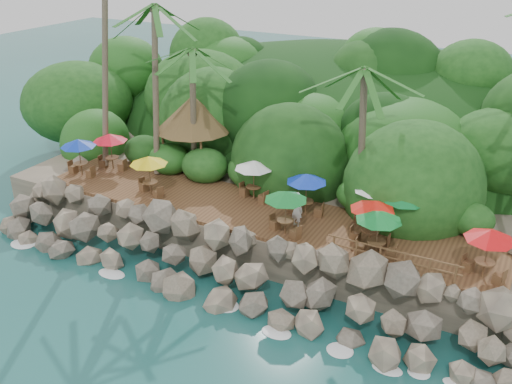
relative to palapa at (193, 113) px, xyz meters
The scene contains 12 objects.
ground 13.19m from the palapa, 56.96° to the right, with size 140.00×140.00×0.00m, color #19514F.
land_base 10.05m from the palapa, 43.18° to the left, with size 32.00×25.20×2.10m, color gray.
jungle_hill 16.10m from the palapa, 64.53° to the left, with size 44.80×28.00×15.40m, color #143811.
seawall 11.24m from the palapa, 50.85° to the right, with size 29.00×4.00×2.30m, color gray, non-canonical shape.
terrace 8.37m from the palapa, 31.35° to the right, with size 26.00×5.00×0.20m, color brown.
jungle_foliage 10.05m from the palapa, 38.09° to the left, with size 44.00×16.00×12.00m, color #143811, non-canonical shape.
foam_line 12.95m from the palapa, 56.16° to the right, with size 25.20×0.80×0.06m.
palms 9.93m from the palapa, ahead, with size 31.77×6.86×15.51m.
palapa is the anchor object (origin of this frame).
dining_clusters 8.89m from the palapa, 27.40° to the right, with size 25.75×5.23×2.33m.
railing 16.10m from the palapa, 23.39° to the right, with size 6.10×0.10×1.00m.
waiter 10.50m from the palapa, 26.41° to the right, with size 0.69×0.45×1.89m, color white.
Camera 1 is at (12.97, -18.64, 16.27)m, focal length 40.44 mm.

